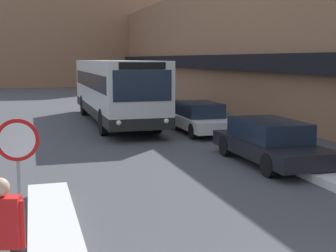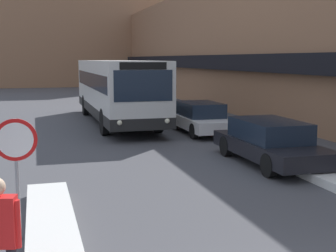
{
  "view_description": "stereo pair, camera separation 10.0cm",
  "coord_description": "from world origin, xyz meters",
  "px_view_note": "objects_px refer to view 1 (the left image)",
  "views": [
    {
      "loc": [
        -3.9,
        -4.18,
        3.25
      ],
      "look_at": [
        -0.11,
        8.71,
        1.32
      ],
      "focal_mm": 50.0,
      "sensor_mm": 36.0,
      "label": 1
    },
    {
      "loc": [
        -3.81,
        -4.2,
        3.25
      ],
      "look_at": [
        -0.11,
        8.71,
        1.32
      ],
      "focal_mm": 50.0,
      "sensor_mm": 36.0,
      "label": 2
    }
  ],
  "objects_px": {
    "parked_car_front": "(270,141)",
    "parked_car_middle": "(199,118)",
    "pedestrian": "(2,233)",
    "stop_sign": "(18,153)",
    "parked_car_back": "(154,101)",
    "city_bus": "(115,89)"
  },
  "relations": [
    {
      "from": "stop_sign",
      "to": "pedestrian",
      "type": "distance_m",
      "value": 2.6
    },
    {
      "from": "city_bus",
      "to": "parked_car_front",
      "type": "xyz_separation_m",
      "value": [
        2.98,
        -10.7,
        -1.05
      ]
    },
    {
      "from": "parked_car_back",
      "to": "stop_sign",
      "type": "relative_size",
      "value": 2.18
    },
    {
      "from": "parked_car_back",
      "to": "city_bus",
      "type": "bearing_deg",
      "value": -130.85
    },
    {
      "from": "stop_sign",
      "to": "parked_car_back",
      "type": "bearing_deg",
      "value": 68.26
    },
    {
      "from": "parked_car_front",
      "to": "pedestrian",
      "type": "xyz_separation_m",
      "value": [
        -7.52,
        -6.86,
        0.37
      ]
    },
    {
      "from": "parked_car_middle",
      "to": "parked_car_back",
      "type": "height_order",
      "value": "parked_car_back"
    },
    {
      "from": "parked_car_front",
      "to": "stop_sign",
      "type": "xyz_separation_m",
      "value": [
        -7.36,
        -4.31,
        0.9
      ]
    },
    {
      "from": "parked_car_front",
      "to": "pedestrian",
      "type": "height_order",
      "value": "pedestrian"
    },
    {
      "from": "stop_sign",
      "to": "pedestrian",
      "type": "height_order",
      "value": "stop_sign"
    },
    {
      "from": "parked_car_front",
      "to": "parked_car_back",
      "type": "bearing_deg",
      "value": 90.0
    },
    {
      "from": "parked_car_front",
      "to": "parked_car_middle",
      "type": "distance_m",
      "value": 6.32
    },
    {
      "from": "city_bus",
      "to": "stop_sign",
      "type": "bearing_deg",
      "value": -106.27
    },
    {
      "from": "parked_car_front",
      "to": "parked_car_middle",
      "type": "xyz_separation_m",
      "value": [
        0.0,
        6.32,
        -0.01
      ]
    },
    {
      "from": "parked_car_middle",
      "to": "stop_sign",
      "type": "xyz_separation_m",
      "value": [
        -7.36,
        -10.63,
        0.91
      ]
    },
    {
      "from": "pedestrian",
      "to": "parked_car_back",
      "type": "bearing_deg",
      "value": 84.45
    },
    {
      "from": "city_bus",
      "to": "parked_car_middle",
      "type": "height_order",
      "value": "city_bus"
    },
    {
      "from": "parked_car_front",
      "to": "parked_car_middle",
      "type": "height_order",
      "value": "parked_car_front"
    },
    {
      "from": "parked_car_middle",
      "to": "parked_car_back",
      "type": "distance_m",
      "value": 7.82
    },
    {
      "from": "parked_car_front",
      "to": "parked_car_back",
      "type": "xyz_separation_m",
      "value": [
        -0.0,
        14.15,
        0.07
      ]
    },
    {
      "from": "parked_car_front",
      "to": "parked_car_back",
      "type": "distance_m",
      "value": 14.15
    },
    {
      "from": "parked_car_back",
      "to": "pedestrian",
      "type": "distance_m",
      "value": 22.31
    }
  ]
}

